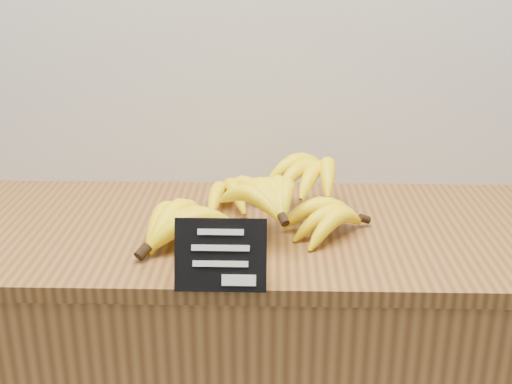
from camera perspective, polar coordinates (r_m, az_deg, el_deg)
name	(u,v)px	position (r m, az deg, el deg)	size (l,w,h in m)	color
counter_top	(257,231)	(1.32, 0.06, -3.50)	(1.33, 0.54, 0.03)	brown
chalkboard_sign	(221,255)	(1.05, -3.17, -5.64)	(0.15, 0.01, 0.12)	black
banana_pile	(253,203)	(1.28, -0.28, -0.95)	(0.51, 0.35, 0.12)	#FFEB0A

